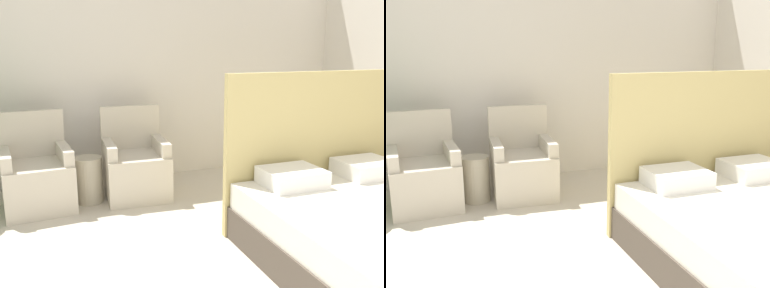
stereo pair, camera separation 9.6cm
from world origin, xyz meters
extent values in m
cube|color=silver|center=(0.00, 4.08, 1.45)|extent=(10.00, 0.06, 2.90)
cube|color=tan|center=(1.26, 2.11, 0.70)|extent=(1.73, 0.06, 1.40)
cube|color=white|center=(0.88, 1.84, 0.56)|extent=(0.48, 0.40, 0.14)
cube|color=white|center=(1.65, 1.84, 0.56)|extent=(0.48, 0.40, 0.14)
cube|color=beige|center=(-1.07, 3.34, 0.24)|extent=(0.71, 0.70, 0.48)
cube|color=beige|center=(-1.10, 3.63, 0.72)|extent=(0.66, 0.11, 0.48)
cube|color=beige|center=(-1.35, 3.32, 0.55)|extent=(0.15, 0.59, 0.15)
cube|color=beige|center=(-0.80, 3.36, 0.55)|extent=(0.15, 0.59, 0.15)
cube|color=beige|center=(-0.07, 3.34, 0.24)|extent=(0.69, 0.69, 0.48)
cube|color=beige|center=(-0.05, 3.64, 0.72)|extent=(0.66, 0.10, 0.48)
cube|color=beige|center=(-0.34, 3.36, 0.55)|extent=(0.13, 0.59, 0.15)
cube|color=beige|center=(0.21, 3.32, 0.55)|extent=(0.13, 0.59, 0.15)
cylinder|color=#B7AD93|center=(-0.57, 3.37, 0.24)|extent=(0.29, 0.29, 0.48)
camera|label=1|loc=(-1.08, -1.00, 1.63)|focal=40.00mm
camera|label=2|loc=(-0.99, -1.04, 1.63)|focal=40.00mm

